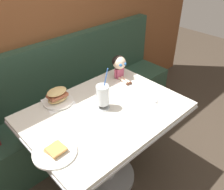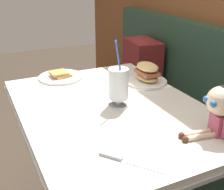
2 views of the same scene
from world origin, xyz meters
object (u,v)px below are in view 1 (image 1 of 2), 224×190
sandwich_plate (58,97)px  milkshake_glass (103,96)px  butter_knife (156,97)px  toast_plate (55,152)px  seated_doll (119,64)px

sandwich_plate → milkshake_glass: bearing=-54.4°
sandwich_plate → butter_knife: sandwich_plate is taller
toast_plate → milkshake_glass: bearing=15.6°
milkshake_glass → seated_doll: size_ratio=1.39×
toast_plate → sandwich_plate: bearing=55.4°
seated_doll → sandwich_plate: bearing=175.5°
toast_plate → milkshake_glass: milkshake_glass is taller
sandwich_plate → seated_doll: seated_doll is taller
sandwich_plate → butter_knife: size_ratio=1.17×
milkshake_glass → seated_doll: milkshake_glass is taller
toast_plate → milkshake_glass: (0.47, 0.13, 0.09)m
toast_plate → milkshake_glass: size_ratio=0.79×
seated_doll → milkshake_glass: bearing=-149.5°
butter_knife → sandwich_plate: bearing=141.5°
butter_knife → toast_plate: bearing=176.8°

